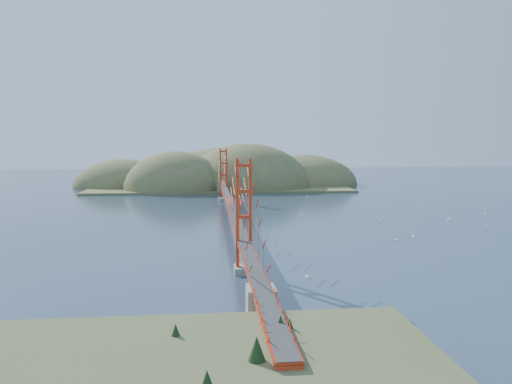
{
  "coord_description": "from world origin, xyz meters",
  "views": [
    {
      "loc": [
        -3.7,
        -79.65,
        13.55
      ],
      "look_at": [
        4.23,
        0.0,
        5.14
      ],
      "focal_mm": 35.0,
      "sensor_mm": 36.0,
      "label": 1
    }
  ],
  "objects": [
    {
      "name": "far_headlands",
      "position": [
        2.21,
        68.52,
        0.0
      ],
      "size": [
        84.0,
        58.0,
        25.0
      ],
      "color": "olive",
      "rests_on": "ground"
    },
    {
      "name": "sailboat_1",
      "position": [
        27.03,
        3.2,
        0.15
      ],
      "size": [
        0.66,
        0.66,
        0.71
      ],
      "color": "white",
      "rests_on": "ground"
    },
    {
      "name": "sailboat_4",
      "position": [
        42.89,
        15.88,
        0.15
      ],
      "size": [
        0.61,
        0.61,
        0.64
      ],
      "color": "white",
      "rests_on": "ground"
    },
    {
      "name": "sailboat_5",
      "position": [
        47.53,
        6.68,
        0.15
      ],
      "size": [
        0.52,
        0.62,
        0.71
      ],
      "color": "white",
      "rests_on": "ground"
    },
    {
      "name": "bridge",
      "position": [
        0.0,
        0.18,
        7.01
      ],
      "size": [
        2.2,
        94.4,
        12.0
      ],
      "color": "gray",
      "rests_on": "ground"
    },
    {
      "name": "promontory",
      "position": [
        0.0,
        -48.5,
        0.12
      ],
      "size": [
        9.0,
        6.0,
        0.24
      ],
      "primitive_type": "cube",
      "color": "#59544C",
      "rests_on": "ground"
    },
    {
      "name": "sailboat_17",
      "position": [
        38.61,
        18.21,
        0.15
      ],
      "size": [
        0.59,
        0.52,
        0.67
      ],
      "color": "white",
      "rests_on": "ground"
    },
    {
      "name": "sailboat_7",
      "position": [
        20.19,
        36.77,
        0.16
      ],
      "size": [
        0.64,
        0.59,
        0.72
      ],
      "color": "white",
      "rests_on": "ground"
    },
    {
      "name": "sailboat_0",
      "position": [
        25.22,
        -13.12,
        0.16
      ],
      "size": [
        0.54,
        0.63,
        0.72
      ],
      "color": "white",
      "rests_on": "ground"
    },
    {
      "name": "sailboat_16",
      "position": [
        13.21,
        7.35,
        0.15
      ],
      "size": [
        0.65,
        0.65,
        0.68
      ],
      "color": "white",
      "rests_on": "ground"
    },
    {
      "name": "sailboat_14",
      "position": [
        25.11,
        0.08,
        0.15
      ],
      "size": [
        0.64,
        0.64,
        0.67
      ],
      "color": "white",
      "rests_on": "ground"
    },
    {
      "name": "sailboat_11",
      "position": [
        40.05,
        -6.51,
        0.15
      ],
      "size": [
        0.62,
        0.62,
        0.7
      ],
      "color": "white",
      "rests_on": "ground"
    },
    {
      "name": "approach_viaduct",
      "position": [
        0.0,
        -51.91,
        2.55
      ],
      "size": [
        1.4,
        12.0,
        3.38
      ],
      "color": "#AE2B13",
      "rests_on": "ground"
    },
    {
      "name": "sailboat_2",
      "position": [
        37.05,
        -0.06,
        0.15
      ],
      "size": [
        0.61,
        0.53,
        0.7
      ],
      "color": "white",
      "rests_on": "ground"
    },
    {
      "name": "sailboat_15",
      "position": [
        40.77,
        35.46,
        0.14
      ],
      "size": [
        0.54,
        0.54,
        0.57
      ],
      "color": "white",
      "rests_on": "ground"
    },
    {
      "name": "sailboat_10",
      "position": [
        6.13,
        -32.2,
        0.15
      ],
      "size": [
        0.57,
        0.61,
        0.68
      ],
      "color": "white",
      "rests_on": "ground"
    },
    {
      "name": "sailboat_8",
      "position": [
        38.02,
        13.1,
        0.15
      ],
      "size": [
        0.59,
        0.53,
        0.67
      ],
      "color": "white",
      "rests_on": "ground"
    },
    {
      "name": "fort",
      "position": [
        0.4,
        -47.8,
        0.67
      ],
      "size": [
        3.7,
        2.3,
        1.75
      ],
      "color": "brown",
      "rests_on": "ground"
    },
    {
      "name": "sailboat_9",
      "position": [
        34.22,
        10.19,
        0.14
      ],
      "size": [
        0.54,
        0.54,
        0.57
      ],
      "color": "white",
      "rests_on": "ground"
    },
    {
      "name": "ground",
      "position": [
        0.0,
        0.0,
        0.0
      ],
      "size": [
        320.0,
        320.0,
        0.0
      ],
      "primitive_type": "plane",
      "color": "#293A52",
      "rests_on": "ground"
    },
    {
      "name": "sailboat_6",
      "position": [
        21.73,
        -15.62,
        0.16
      ],
      "size": [
        0.69,
        0.69,
        0.73
      ],
      "color": "white",
      "rests_on": "ground"
    }
  ]
}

